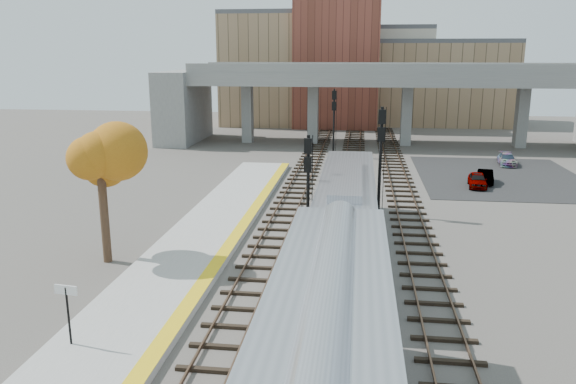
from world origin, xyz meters
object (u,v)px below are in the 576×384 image
(signal_mast_near, at_px, (308,196))
(signal_mast_mid, at_px, (380,162))
(tree, at_px, (99,156))
(car_c, at_px, (507,159))
(signal_mast_far, at_px, (334,124))
(car_b, at_px, (485,177))
(locomotive, at_px, (346,211))
(car_a, at_px, (477,180))

(signal_mast_near, height_order, signal_mast_mid, signal_mast_mid)
(tree, bearing_deg, car_c, 47.49)
(signal_mast_far, xyz_separation_m, car_b, (13.24, -11.20, -2.88))
(signal_mast_mid, relative_size, signal_mast_far, 1.03)
(locomotive, height_order, car_b, locomotive)
(signal_mast_mid, relative_size, car_b, 2.18)
(signal_mast_far, xyz_separation_m, tree, (-10.18, -32.41, 2.15))
(tree, bearing_deg, signal_mast_mid, 36.60)
(locomotive, xyz_separation_m, car_c, (14.88, 26.50, -1.68))
(signal_mast_mid, distance_m, car_b, 14.32)
(tree, relative_size, car_c, 1.98)
(signal_mast_mid, xyz_separation_m, car_b, (9.14, 10.60, -3.04))
(signal_mast_mid, xyz_separation_m, tree, (-14.28, -10.61, 1.99))
(locomotive, relative_size, car_c, 4.98)
(car_a, bearing_deg, signal_mast_far, 140.69)
(car_b, bearing_deg, car_c, 74.18)
(signal_mast_mid, distance_m, tree, 17.90)
(car_a, bearing_deg, signal_mast_near, -120.09)
(signal_mast_mid, distance_m, car_a, 12.57)
(signal_mast_near, distance_m, car_b, 22.43)
(signal_mast_near, height_order, car_c, signal_mast_near)
(signal_mast_mid, height_order, car_a, signal_mast_mid)
(signal_mast_mid, relative_size, tree, 0.96)
(car_a, relative_size, car_c, 0.90)
(signal_mast_far, height_order, car_a, signal_mast_far)
(signal_mast_mid, xyz_separation_m, car_a, (8.19, 9.06, -3.00))
(car_b, bearing_deg, signal_mast_far, 147.91)
(car_c, bearing_deg, signal_mast_far, 176.76)
(tree, height_order, car_a, tree)
(locomotive, height_order, signal_mast_far, signal_mast_far)
(locomotive, relative_size, tree, 2.52)
(signal_mast_near, bearing_deg, car_b, 53.59)
(car_a, bearing_deg, car_b, 65.06)
(locomotive, bearing_deg, signal_mast_near, 176.47)
(signal_mast_near, distance_m, signal_mast_far, 29.15)
(locomotive, bearing_deg, car_a, 58.36)
(car_a, distance_m, car_b, 1.81)
(signal_mast_near, relative_size, tree, 0.84)
(signal_mast_mid, height_order, signal_mast_far, signal_mast_mid)
(signal_mast_mid, bearing_deg, car_b, 49.24)
(car_a, distance_m, car_c, 11.02)
(signal_mast_near, distance_m, car_c, 31.46)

